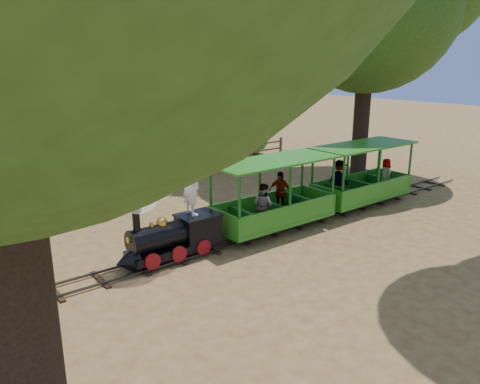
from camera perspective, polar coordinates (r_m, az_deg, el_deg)
ground at (r=13.12m, az=-0.17°, el=-5.93°), size 90.00×90.00×0.00m
track at (r=13.09m, az=-0.17°, el=-5.66°), size 22.00×1.00×0.10m
locomotive at (r=11.43m, az=-9.34°, el=0.11°), size 2.81×1.32×3.23m
carriage_front at (r=13.60m, az=4.08°, el=-1.45°), size 3.91×1.60×2.03m
carriage_rear at (r=16.49m, az=14.37°, el=1.19°), size 3.91×1.60×2.03m
oak_ne at (r=21.64m, az=-1.13°, el=21.93°), size 6.77×5.96×9.62m
fence at (r=19.61m, az=-14.69°, el=2.69°), size 18.10×0.10×1.00m
shrub_mid_w at (r=20.49m, az=-17.66°, el=4.55°), size 3.22×2.48×2.23m
shrub_mid_e at (r=23.04m, az=-4.51°, el=5.64°), size 2.33×1.79×1.61m
shrub_east at (r=24.67m, az=0.95°, el=6.43°), size 2.41×1.86×1.67m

